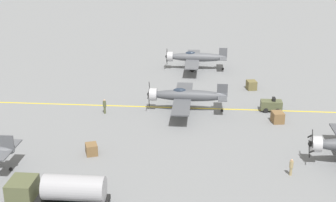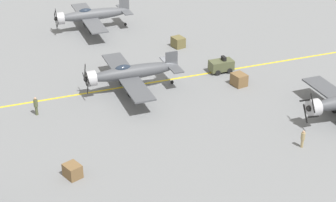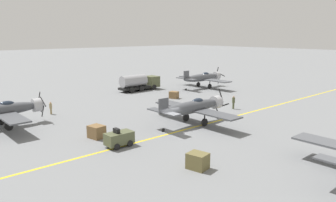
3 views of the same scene
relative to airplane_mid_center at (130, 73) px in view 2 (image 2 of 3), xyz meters
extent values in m
plane|color=slate|center=(1.01, -3.91, -2.01)|extent=(400.00, 400.00, 0.00)
cube|color=yellow|center=(1.01, -3.91, -2.01)|extent=(0.30, 160.00, 0.01)
cylinder|color=#B7B7BC|center=(-13.01, -13.15, 0.04)|extent=(1.57, 0.90, 1.58)
sphere|color=black|center=(-13.01, -12.65, 0.04)|extent=(0.56, 0.56, 0.56)
cube|color=black|center=(-13.45, -12.65, 0.79)|extent=(1.02, 0.06, 1.57)
cube|color=black|center=(-13.76, -12.65, -0.41)|extent=(1.57, 0.06, 1.02)
cube|color=black|center=(-12.56, -12.65, -0.71)|extent=(1.02, 0.06, 1.57)
cube|color=black|center=(-12.25, -12.65, 0.49)|extent=(1.57, 0.06, 1.02)
cylinder|color=black|center=(-11.51, -16.84, -1.56)|extent=(0.22, 0.90, 0.90)
ellipsoid|color=#4C4E54|center=(0.00, -0.41, 0.04)|extent=(1.50, 9.50, 1.42)
cylinder|color=#B7B7BC|center=(0.00, 4.04, 0.04)|extent=(1.58, 0.90, 1.58)
ellipsoid|color=#232D3D|center=(0.00, 0.73, 0.60)|extent=(0.80, 1.70, 0.76)
cube|color=#4C4E54|center=(0.00, 0.35, -0.30)|extent=(12.00, 2.10, 0.16)
cube|color=#4C4E54|center=(0.00, -4.50, 0.19)|extent=(4.40, 1.10, 0.12)
cube|color=#4C4E54|center=(0.00, -4.50, 0.84)|extent=(0.14, 1.30, 1.60)
sphere|color=black|center=(0.00, 4.54, 0.04)|extent=(0.56, 0.56, 0.56)
cube|color=black|center=(0.35, 4.54, 0.84)|extent=(0.83, 0.06, 1.66)
cube|color=black|center=(-0.80, 4.54, 0.39)|extent=(1.66, 0.06, 0.83)
cube|color=black|center=(-0.35, 4.54, -0.76)|extent=(0.83, 0.06, 1.66)
cube|color=black|center=(0.80, 4.54, -0.31)|extent=(1.66, 0.06, 0.83)
cylinder|color=black|center=(-1.50, 0.35, -0.93)|extent=(0.14, 0.14, 1.26)
cylinder|color=black|center=(-1.50, 0.35, -1.56)|extent=(0.22, 0.90, 0.90)
cylinder|color=black|center=(1.50, 0.35, -0.93)|extent=(0.14, 0.14, 1.26)
cylinder|color=black|center=(1.50, 0.35, -1.56)|extent=(0.22, 0.90, 0.90)
cylinder|color=black|center=(0.00, -4.56, -1.83)|extent=(0.12, 0.36, 0.36)
ellipsoid|color=#54575C|center=(18.79, -1.00, 0.04)|extent=(1.50, 9.50, 1.42)
cylinder|color=#B7B7BC|center=(18.79, 3.45, 0.04)|extent=(1.58, 0.90, 1.58)
ellipsoid|color=#232D3D|center=(18.79, 0.14, 0.60)|extent=(0.80, 1.70, 0.76)
cube|color=#54575C|center=(18.79, -0.24, -0.30)|extent=(12.00, 2.10, 0.16)
cube|color=#54575C|center=(18.79, -5.09, 0.19)|extent=(4.40, 1.10, 0.12)
cube|color=#54575C|center=(18.79, -5.09, 0.84)|extent=(0.14, 1.30, 1.60)
sphere|color=black|center=(18.79, 3.95, 0.04)|extent=(0.56, 0.56, 0.56)
cube|color=black|center=(19.47, 3.95, 0.60)|extent=(1.43, 0.06, 1.23)
cube|color=black|center=(18.23, 3.95, 0.71)|extent=(1.23, 0.06, 1.43)
cube|color=black|center=(18.12, 3.95, -0.52)|extent=(1.43, 0.06, 1.23)
cube|color=black|center=(19.36, 3.95, -0.63)|extent=(1.23, 0.06, 1.43)
cylinder|color=black|center=(17.29, -0.24, -0.93)|extent=(0.14, 0.14, 1.26)
cylinder|color=black|center=(17.29, -0.24, -1.56)|extent=(0.22, 0.90, 0.90)
cylinder|color=black|center=(20.29, -0.24, -0.93)|extent=(0.14, 0.14, 1.26)
cylinder|color=black|center=(20.29, -0.24, -1.56)|extent=(0.22, 0.90, 0.90)
cylinder|color=black|center=(18.79, -5.15, -1.83)|extent=(0.12, 0.36, 0.36)
cube|color=#515638|center=(0.84, -10.68, -1.21)|extent=(1.40, 2.60, 1.10)
cube|color=black|center=(0.84, -10.94, -0.44)|extent=(0.70, 0.36, 0.44)
cylinder|color=black|center=(0.16, -9.96, -1.71)|extent=(0.20, 0.60, 0.60)
cylinder|color=black|center=(1.53, -9.96, -1.71)|extent=(0.20, 0.60, 0.60)
cylinder|color=black|center=(0.16, -11.39, -1.71)|extent=(0.20, 0.60, 0.60)
cylinder|color=black|center=(1.53, -11.39, -1.71)|extent=(0.20, 0.60, 0.60)
cylinder|color=tan|center=(-15.60, -10.49, -1.62)|extent=(0.24, 0.24, 0.78)
cylinder|color=tan|center=(-15.60, -10.49, -0.90)|extent=(0.36, 0.36, 0.65)
sphere|color=tan|center=(-15.60, -10.49, -0.47)|extent=(0.21, 0.21, 0.21)
cylinder|color=#515638|center=(-1.74, 9.87, -1.57)|extent=(0.27, 0.27, 0.88)
cylinder|color=#515638|center=(-1.74, 9.87, -0.77)|extent=(0.40, 0.40, 0.73)
sphere|color=tan|center=(-1.74, 9.87, -0.28)|extent=(0.24, 0.24, 0.24)
cube|color=brown|center=(9.24, -8.93, -1.38)|extent=(1.73, 1.54, 1.26)
cube|color=brown|center=(-12.93, 8.83, -1.45)|extent=(1.66, 1.53, 1.12)
cube|color=brown|center=(-2.83, -10.98, -1.37)|extent=(1.73, 1.52, 1.28)
camera|label=1|loc=(-54.63, -2.43, 19.22)|focal=50.00mm
camera|label=2|loc=(-49.67, 14.73, 23.93)|focal=60.00mm
camera|label=3|loc=(25.68, -26.53, 8.32)|focal=35.00mm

